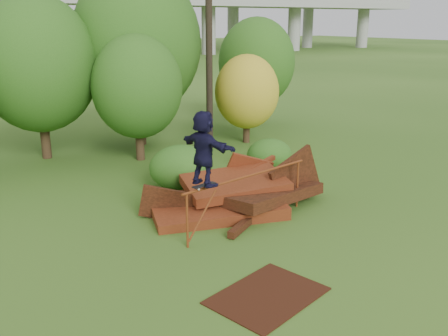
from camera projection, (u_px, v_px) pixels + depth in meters
ground at (295, 242)px, 12.62m from camera, size 240.00×240.00×0.00m
scrap_pile at (238, 196)px, 14.79m from camera, size 5.83×3.54×2.12m
grind_rail at (248, 185)px, 13.33m from camera, size 4.43×0.67×1.44m
skateboard at (204, 185)px, 12.25m from camera, size 0.68×0.27×0.07m
skater at (204, 148)px, 11.98m from camera, size 0.88×1.78×1.84m
flat_plate at (267, 296)px, 10.14m from camera, size 2.57×2.08×0.03m
tree_1 at (38, 64)px, 19.20m from camera, size 4.61×4.61×6.41m
tree_2 at (137, 87)px, 19.20m from camera, size 3.50×3.50×4.93m
tree_3 at (137, 43)px, 21.24m from camera, size 5.47×5.47×7.58m
tree_4 at (247, 92)px, 22.19m from camera, size 2.87×2.87×3.96m
tree_5 at (257, 62)px, 25.76m from camera, size 3.95×3.95×5.56m
shrub_left at (181, 167)px, 16.43m from camera, size 2.12×1.95×1.46m
shrub_right at (269, 155)px, 18.38m from camera, size 1.72×1.57×1.21m
utility_pole at (209, 22)px, 20.37m from camera, size 1.40×0.28×10.48m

